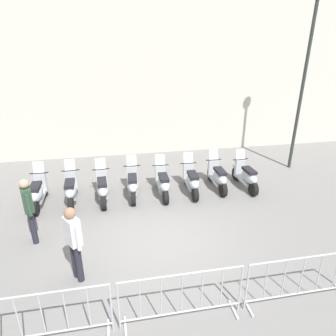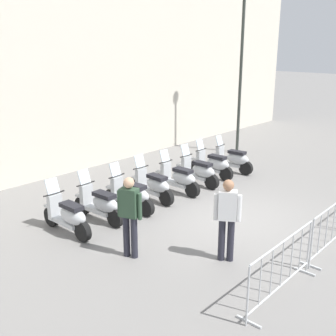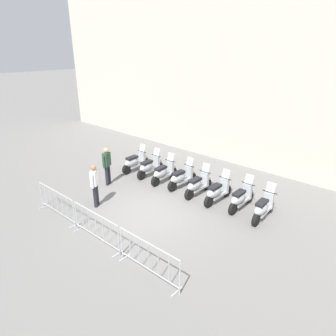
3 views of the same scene
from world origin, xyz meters
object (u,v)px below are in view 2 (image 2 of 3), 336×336
at_px(street_lamp, 241,61).
at_px(officer_mid_plaza, 227,216).
at_px(motorcycle_4, 178,178).
at_px(motorcycle_6, 213,164).
at_px(motorcycle_7, 232,160).
at_px(motorcycle_1, 100,204).
at_px(motorcycle_3, 153,185).
at_px(motorcycle_5, 198,172).
at_px(barrier_segment_0, 282,269).
at_px(officer_near_row_end, 130,213).
at_px(motorcycle_0, 68,216).
at_px(motorcycle_2, 131,195).
at_px(barrier_segment_1, 333,227).

bearing_deg(street_lamp, officer_mid_plaza, -139.23).
xyz_separation_m(motorcycle_4, motorcycle_6, (1.88, 0.45, 0.00)).
height_order(motorcycle_6, motorcycle_7, same).
relative_size(motorcycle_1, motorcycle_3, 0.99).
bearing_deg(motorcycle_4, motorcycle_3, -177.57).
bearing_deg(motorcycle_1, motorcycle_5, 7.99).
relative_size(motorcycle_4, barrier_segment_0, 0.78).
relative_size(street_lamp, officer_near_row_end, 3.59).
distance_m(motorcycle_0, officer_mid_plaza, 3.73).
distance_m(motorcycle_3, officer_mid_plaza, 3.78).
height_order(motorcycle_2, motorcycle_4, same).
bearing_deg(motorcycle_7, barrier_segment_1, -115.95).
bearing_deg(barrier_segment_1, motorcycle_3, 105.00).
height_order(barrier_segment_1, officer_mid_plaza, officer_mid_plaza).
xyz_separation_m(motorcycle_3, motorcycle_4, (0.97, 0.04, 0.00)).
xyz_separation_m(motorcycle_4, officer_mid_plaza, (-1.83, -3.69, 0.53)).
distance_m(motorcycle_3, street_lamp, 7.31).
height_order(motorcycle_7, officer_near_row_end, officer_near_row_end).
relative_size(motorcycle_2, motorcycle_7, 1.00).
bearing_deg(street_lamp, motorcycle_4, -155.73).
height_order(motorcycle_1, officer_mid_plaza, officer_mid_plaza).
relative_size(barrier_segment_1, officer_near_row_end, 1.28).
bearing_deg(barrier_segment_0, motorcycle_4, 68.85).
distance_m(motorcycle_2, motorcycle_6, 3.85).
xyz_separation_m(motorcycle_1, officer_mid_plaza, (1.03, -3.31, 0.53)).
distance_m(motorcycle_1, motorcycle_4, 2.88).
bearing_deg(motorcycle_2, barrier_segment_0, -91.15).
height_order(barrier_segment_0, officer_mid_plaza, officer_mid_plaza).
xyz_separation_m(motorcycle_5, officer_mid_plaza, (-2.77, -3.84, 0.53)).
bearing_deg(motorcycle_6, officer_near_row_end, -151.34).
relative_size(motorcycle_1, motorcycle_2, 1.00).
xyz_separation_m(motorcycle_2, barrier_segment_1, (2.19, -4.47, 0.07)).
xyz_separation_m(street_lamp, officer_near_row_end, (-8.40, -4.67, -2.74)).
distance_m(motorcycle_4, barrier_segment_0, 5.52).
xyz_separation_m(motorcycle_4, street_lamp, (5.13, 2.31, 3.26)).
xyz_separation_m(barrier_segment_0, officer_mid_plaza, (0.17, 1.46, 0.45)).
bearing_deg(motorcycle_2, motorcycle_0, -172.05).
bearing_deg(officer_mid_plaza, barrier_segment_0, -96.46).
bearing_deg(motorcycle_3, barrier_segment_0, -101.30).
relative_size(motorcycle_4, motorcycle_7, 1.01).
relative_size(motorcycle_1, street_lamp, 0.28).
relative_size(motorcycle_5, barrier_segment_0, 0.78).
bearing_deg(officer_mid_plaza, motorcycle_2, 91.15).
relative_size(motorcycle_0, motorcycle_4, 1.00).
height_order(motorcycle_1, motorcycle_3, same).
relative_size(motorcycle_2, officer_near_row_end, 0.99).
xyz_separation_m(motorcycle_0, motorcycle_7, (6.66, 1.04, 0.00)).
relative_size(motorcycle_4, officer_near_row_end, 0.99).
height_order(motorcycle_3, motorcycle_5, same).
bearing_deg(barrier_segment_1, street_lamp, 55.69).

